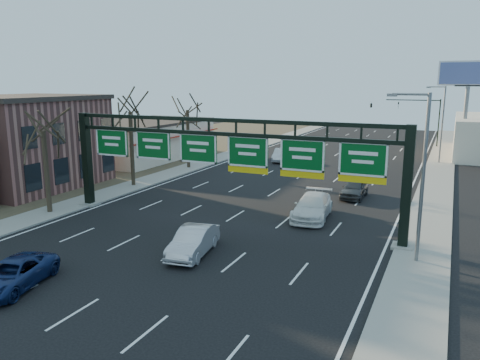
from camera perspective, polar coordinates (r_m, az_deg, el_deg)
The scene contains 20 objects.
ground at distance 25.70m, azimuth -10.21°, elevation -10.06°, with size 160.00×160.00×0.00m, color black.
sidewalk_left at distance 48.52m, azimuth -9.28°, elevation 0.52°, with size 3.00×120.00×0.12m, color gray.
sidewalk_right at distance 40.59m, azimuth 22.42°, elevation -2.48°, with size 3.00×120.00×0.12m, color gray.
dirt_strip_left at distance 56.15m, azimuth -19.70°, elevation 1.49°, with size 21.00×120.00×0.06m, color #473D2B.
lane_markings at distance 42.87m, azimuth 5.11°, elevation -0.95°, with size 21.60×120.00×0.01m, color white.
sign_gantry at distance 31.05m, azimuth -1.88°, elevation 2.84°, with size 24.60×1.20×7.20m.
brick_block at distance 46.94m, azimuth -24.59°, elevation 4.29°, with size 10.40×12.40×8.30m.
cream_strip at distance 60.37m, azimuth -11.49°, elevation 4.88°, with size 10.90×18.40×4.70m.
tree_gantry at distance 36.22m, azimuth -23.02°, elevation 7.16°, with size 3.60×3.60×8.48m.
tree_mid at distance 43.56m, azimuth -13.32°, elevation 9.42°, with size 3.60×3.60×9.24m.
tree_far at distance 51.85m, azimuth -6.46°, elevation 9.60°, with size 3.60×3.60×8.86m.
streetlight_near at distance 25.88m, azimuth 21.19°, elevation 1.20°, with size 2.15×0.22×9.00m.
streetlight_far at distance 59.63m, azimuth 23.34°, elevation 6.70°, with size 2.15×0.22×9.00m.
billboard_right at distance 64.45m, azimuth 26.05°, elevation 10.34°, with size 7.00×0.50×12.00m.
traffic_signal_mast at distance 75.00m, azimuth 18.48°, elevation 8.26°, with size 10.16×0.54×7.00m.
car_blue_suv at distance 24.76m, azimuth -25.97°, elevation -10.31°, with size 2.25×4.88×1.36m, color navy.
car_silver_sedan at distance 26.49m, azimuth -5.71°, elevation -7.45°, with size 1.64×4.70×1.55m, color #BCBCC1.
car_white_wagon at distance 33.60m, azimuth 8.83°, elevation -3.22°, with size 2.34×5.74×1.67m, color white.
car_grey_far at distance 40.22m, azimuth 13.77°, elevation -1.02°, with size 1.78×4.42×1.50m, color #3B3D40.
car_silver_distant at distance 57.01m, azimuth 5.05°, elevation 3.04°, with size 1.60×4.59×1.51m, color silver.
Camera 1 is at (13.81, -19.45, 9.55)m, focal length 35.00 mm.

